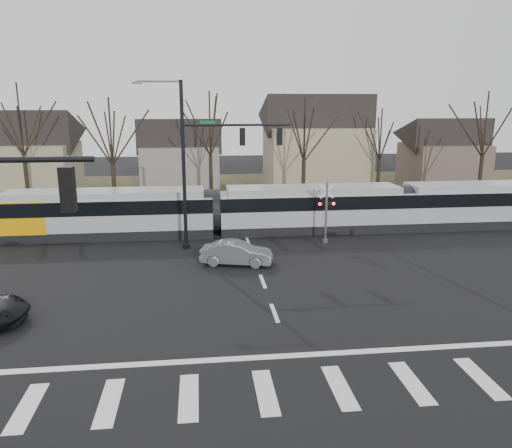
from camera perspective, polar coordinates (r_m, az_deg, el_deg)
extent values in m
plane|color=black|center=(20.20, 3.00, -12.39)|extent=(140.00, 140.00, 0.00)
cube|color=#38331E|center=(50.76, -2.99, 3.54)|extent=(140.00, 28.00, 0.01)
cube|color=silver|center=(17.29, -24.70, -18.51)|extent=(0.60, 2.60, 0.01)
cube|color=silver|center=(16.71, -16.41, -18.94)|extent=(0.60, 2.60, 0.01)
cube|color=silver|center=(16.47, -7.69, -18.99)|extent=(0.60, 2.60, 0.01)
cube|color=silver|center=(16.57, 1.10, -18.63)|extent=(0.60, 2.60, 0.01)
cube|color=silver|center=(17.02, 9.55, -17.90)|extent=(0.60, 2.60, 0.01)
cube|color=silver|center=(17.78, 17.34, -16.89)|extent=(0.60, 2.60, 0.01)
cube|color=silver|center=(18.81, 24.30, -15.73)|extent=(0.60, 2.60, 0.01)
cube|color=silver|center=(18.62, 3.95, -14.78)|extent=(28.00, 0.35, 0.01)
cube|color=silver|center=(21.98, 2.13, -10.12)|extent=(0.18, 2.00, 0.01)
cube|color=silver|center=(25.66, 0.77, -6.56)|extent=(0.18, 2.00, 0.01)
cube|color=silver|center=(29.42, -0.22, -3.89)|extent=(0.18, 2.00, 0.01)
cube|color=silver|center=(33.24, -0.99, -1.83)|extent=(0.18, 2.00, 0.01)
cube|color=silver|center=(37.09, -1.60, -0.20)|extent=(0.18, 2.00, 0.01)
cube|color=silver|center=(40.98, -2.09, 1.12)|extent=(0.18, 2.00, 0.01)
cube|color=silver|center=(44.88, -2.50, 2.21)|extent=(0.18, 2.00, 0.01)
cube|color=silver|center=(48.80, -2.84, 3.13)|extent=(0.18, 2.00, 0.01)
cube|color=#59595E|center=(34.29, -1.17, -1.31)|extent=(90.00, 0.12, 0.06)
cube|color=#59595E|center=(35.64, -1.39, -0.74)|extent=(90.00, 0.12, 0.06)
cube|color=gray|center=(35.22, -16.67, 1.13)|extent=(14.22, 3.06, 3.19)
cube|color=black|center=(35.09, -16.74, 2.16)|extent=(14.24, 3.11, 0.93)
cube|color=#E89C07|center=(36.53, -24.98, 1.02)|extent=(3.50, 3.13, 2.13)
cube|color=gray|center=(35.56, 6.50, 1.74)|extent=(13.12, 3.06, 3.19)
cube|color=black|center=(35.43, 6.52, 2.76)|extent=(13.14, 3.11, 0.93)
cube|color=gray|center=(40.86, 25.54, 2.03)|extent=(14.22, 3.06, 3.19)
cube|color=black|center=(40.75, 25.63, 2.92)|extent=(14.24, 3.11, 0.93)
imported|color=#57595F|center=(28.12, -2.23, -3.33)|extent=(3.23, 4.66, 1.32)
cube|color=black|center=(12.43, -20.72, 3.73)|extent=(0.32, 0.32, 1.05)
sphere|color=#FF0C07|center=(12.38, -20.85, 5.23)|extent=(0.22, 0.22, 0.22)
cylinder|color=black|center=(30.63, -8.26, 6.43)|extent=(0.22, 0.22, 10.20)
cylinder|color=black|center=(31.62, -7.96, -2.50)|extent=(0.44, 0.44, 0.30)
cylinder|color=black|center=(30.51, -2.20, 11.24)|extent=(6.50, 0.14, 0.14)
cube|color=#0C5926|center=(30.42, -5.55, 11.47)|extent=(0.90, 0.03, 0.22)
cube|color=black|center=(30.57, -1.57, 9.94)|extent=(0.32, 0.32, 1.05)
sphere|color=#FF0C07|center=(30.55, -1.57, 10.56)|extent=(0.22, 0.22, 0.22)
cube|color=black|center=(30.85, 2.71, 9.96)|extent=(0.32, 0.32, 1.05)
sphere|color=#FF0C07|center=(30.83, 2.71, 10.57)|extent=(0.22, 0.22, 0.22)
cube|color=#59595B|center=(30.60, -13.45, 15.44)|extent=(0.55, 0.22, 0.14)
cylinder|color=#59595B|center=(32.47, 8.02, 1.29)|extent=(0.14, 0.14, 4.00)
cylinder|color=#59595B|center=(32.92, 7.91, -1.95)|extent=(0.36, 0.36, 0.20)
cube|color=silver|center=(32.21, 8.10, 3.72)|extent=(0.95, 0.04, 0.95)
cube|color=silver|center=(32.21, 8.10, 3.72)|extent=(0.95, 0.04, 0.95)
cube|color=black|center=(32.35, 8.06, 2.33)|extent=(1.00, 0.10, 0.12)
sphere|color=#FF0C07|center=(32.17, 7.32, 2.28)|extent=(0.18, 0.18, 0.18)
sphere|color=#FF0C07|center=(32.39, 8.86, 2.31)|extent=(0.18, 0.18, 0.18)
cube|color=gray|center=(54.94, -24.58, 5.73)|extent=(9.00, 8.00, 5.00)
cube|color=slate|center=(54.33, -8.60, 6.46)|extent=(8.00, 7.00, 4.50)
cube|color=gray|center=(52.61, 6.81, 7.39)|extent=(10.00, 8.00, 6.50)
cube|color=brown|center=(59.80, 20.55, 6.40)|extent=(8.00, 7.00, 4.50)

